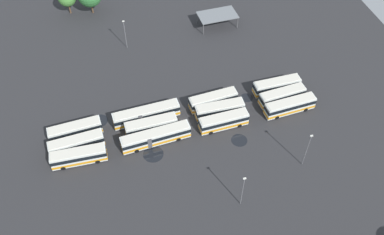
{
  "coord_description": "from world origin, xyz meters",
  "views": [
    {
      "loc": [
        -12.98,
        -58.48,
        69.75
      ],
      "look_at": [
        1.49,
        0.01,
        1.53
      ],
      "focal_mm": 38.69,
      "sensor_mm": 36.0,
      "label": 1
    }
  ],
  "objects_px": {
    "bus_row1_slot1": "(151,126)",
    "bus_row3_slot1": "(282,96)",
    "bus_row0_slot0": "(79,156)",
    "lamp_post_near_entrance": "(307,149)",
    "bus_row0_slot1": "(77,144)",
    "maintenance_shelter": "(217,15)",
    "lamp_post_by_building": "(243,190)",
    "bus_row3_slot0": "(290,106)",
    "bus_row2_slot0": "(224,121)",
    "bus_row1_slot2": "(146,114)",
    "bus_row2_slot1": "(220,109)",
    "bus_row1_slot0": "(156,137)",
    "bus_row2_slot2": "(213,100)",
    "lamp_post_mid_lot": "(125,33)",
    "bus_row0_slot2": "(75,130)",
    "bus_row3_slot2": "(277,86)"
  },
  "relations": [
    {
      "from": "bus_row1_slot2",
      "to": "bus_row2_slot0",
      "type": "height_order",
      "value": "same"
    },
    {
      "from": "bus_row3_slot1",
      "to": "lamp_post_mid_lot",
      "type": "bearing_deg",
      "value": 138.72
    },
    {
      "from": "bus_row2_slot1",
      "to": "lamp_post_mid_lot",
      "type": "height_order",
      "value": "lamp_post_mid_lot"
    },
    {
      "from": "bus_row1_slot2",
      "to": "lamp_post_near_entrance",
      "type": "relative_size",
      "value": 1.61
    },
    {
      "from": "bus_row3_slot0",
      "to": "bus_row1_slot0",
      "type": "bearing_deg",
      "value": -177.1
    },
    {
      "from": "bus_row2_slot1",
      "to": "bus_row3_slot0",
      "type": "distance_m",
      "value": 15.94
    },
    {
      "from": "bus_row2_slot0",
      "to": "bus_row2_slot1",
      "type": "distance_m",
      "value": 3.52
    },
    {
      "from": "bus_row0_slot2",
      "to": "bus_row1_slot0",
      "type": "relative_size",
      "value": 0.76
    },
    {
      "from": "bus_row3_slot1",
      "to": "lamp_post_near_entrance",
      "type": "bearing_deg",
      "value": -98.2
    },
    {
      "from": "bus_row0_slot0",
      "to": "bus_row1_slot0",
      "type": "relative_size",
      "value": 0.74
    },
    {
      "from": "bus_row2_slot0",
      "to": "bus_row3_slot0",
      "type": "distance_m",
      "value": 15.83
    },
    {
      "from": "bus_row0_slot1",
      "to": "lamp_post_by_building",
      "type": "relative_size",
      "value": 1.31
    },
    {
      "from": "bus_row0_slot0",
      "to": "bus_row1_slot2",
      "type": "bearing_deg",
      "value": 27.94
    },
    {
      "from": "bus_row1_slot2",
      "to": "lamp_post_mid_lot",
      "type": "xyz_separation_m",
      "value": [
        -0.76,
        26.28,
        2.81
      ]
    },
    {
      "from": "bus_row1_slot0",
      "to": "bus_row1_slot1",
      "type": "height_order",
      "value": "same"
    },
    {
      "from": "bus_row0_slot0",
      "to": "bus_row3_slot2",
      "type": "xyz_separation_m",
      "value": [
        46.56,
        9.61,
        0.0
      ]
    },
    {
      "from": "bus_row1_slot2",
      "to": "bus_row3_slot1",
      "type": "relative_size",
      "value": 1.35
    },
    {
      "from": "bus_row0_slot1",
      "to": "bus_row0_slot2",
      "type": "height_order",
      "value": "same"
    },
    {
      "from": "bus_row0_slot1",
      "to": "bus_row2_slot1",
      "type": "height_order",
      "value": "same"
    },
    {
      "from": "bus_row0_slot2",
      "to": "bus_row3_slot2",
      "type": "bearing_deg",
      "value": 2.98
    },
    {
      "from": "bus_row3_slot1",
      "to": "lamp_post_by_building",
      "type": "height_order",
      "value": "lamp_post_by_building"
    },
    {
      "from": "bus_row1_slot0",
      "to": "bus_row2_slot0",
      "type": "xyz_separation_m",
      "value": [
        15.22,
        0.78,
        -0.0
      ]
    },
    {
      "from": "lamp_post_near_entrance",
      "to": "bus_row2_slot0",
      "type": "bearing_deg",
      "value": 133.31
    },
    {
      "from": "bus_row2_slot2",
      "to": "lamp_post_near_entrance",
      "type": "height_order",
      "value": "lamp_post_near_entrance"
    },
    {
      "from": "bus_row1_slot0",
      "to": "lamp_post_by_building",
      "type": "distance_m",
      "value": 22.63
    },
    {
      "from": "bus_row1_slot1",
      "to": "lamp_post_mid_lot",
      "type": "bearing_deg",
      "value": 92.41
    },
    {
      "from": "bus_row1_slot2",
      "to": "lamp_post_mid_lot",
      "type": "relative_size",
      "value": 1.77
    },
    {
      "from": "bus_row2_slot2",
      "to": "bus_row0_slot0",
      "type": "bearing_deg",
      "value": -164.25
    },
    {
      "from": "bus_row0_slot2",
      "to": "bus_row1_slot1",
      "type": "relative_size",
      "value": 1.0
    },
    {
      "from": "bus_row0_slot0",
      "to": "bus_row2_slot0",
      "type": "relative_size",
      "value": 1.01
    },
    {
      "from": "bus_row0_slot1",
      "to": "maintenance_shelter",
      "type": "height_order",
      "value": "maintenance_shelter"
    },
    {
      "from": "lamp_post_by_building",
      "to": "bus_row3_slot0",
      "type": "bearing_deg",
      "value": 47.68
    },
    {
      "from": "maintenance_shelter",
      "to": "bus_row2_slot0",
      "type": "bearing_deg",
      "value": -104.05
    },
    {
      "from": "bus_row1_slot2",
      "to": "lamp_post_by_building",
      "type": "distance_m",
      "value": 28.86
    },
    {
      "from": "bus_row1_slot1",
      "to": "bus_row3_slot0",
      "type": "xyz_separation_m",
      "value": [
        31.35,
        -1.73,
        0.0
      ]
    },
    {
      "from": "bus_row1_slot1",
      "to": "bus_row3_slot0",
      "type": "relative_size",
      "value": 0.95
    },
    {
      "from": "bus_row3_slot1",
      "to": "maintenance_shelter",
      "type": "height_order",
      "value": "maintenance_shelter"
    },
    {
      "from": "bus_row0_slot1",
      "to": "bus_row3_slot2",
      "type": "relative_size",
      "value": 1.02
    },
    {
      "from": "bus_row0_slot0",
      "to": "lamp_post_near_entrance",
      "type": "xyz_separation_m",
      "value": [
        43.98,
        -11.53,
        3.24
      ]
    },
    {
      "from": "lamp_post_by_building",
      "to": "lamp_post_mid_lot",
      "type": "relative_size",
      "value": 1.04
    },
    {
      "from": "bus_row0_slot0",
      "to": "bus_row0_slot1",
      "type": "relative_size",
      "value": 0.97
    },
    {
      "from": "bus_row0_slot2",
      "to": "bus_row3_slot0",
      "type": "height_order",
      "value": "same"
    },
    {
      "from": "bus_row1_slot2",
      "to": "bus_row3_slot0",
      "type": "height_order",
      "value": "same"
    },
    {
      "from": "bus_row3_slot0",
      "to": "bus_row3_slot2",
      "type": "height_order",
      "value": "same"
    },
    {
      "from": "bus_row2_slot1",
      "to": "bus_row0_slot1",
      "type": "bearing_deg",
      "value": -176.1
    },
    {
      "from": "bus_row1_slot1",
      "to": "bus_row3_slot1",
      "type": "distance_m",
      "value": 30.88
    },
    {
      "from": "bus_row3_slot1",
      "to": "bus_row0_slot2",
      "type": "bearing_deg",
      "value": 178.77
    },
    {
      "from": "bus_row2_slot0",
      "to": "bus_row1_slot1",
      "type": "bearing_deg",
      "value": 170.79
    },
    {
      "from": "bus_row0_slot1",
      "to": "bus_row1_slot2",
      "type": "distance_m",
      "value": 16.13
    },
    {
      "from": "bus_row2_slot1",
      "to": "bus_row3_slot2",
      "type": "xyz_separation_m",
      "value": [
        15.22,
        4.1,
        0.0
      ]
    }
  ]
}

